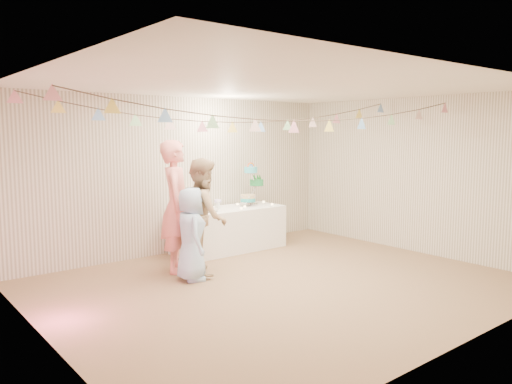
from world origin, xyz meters
TOP-DOWN VIEW (x-y plane):
  - floor at (0.00, 0.00)m, footprint 6.00×6.00m
  - ceiling at (0.00, 0.00)m, footprint 6.00×6.00m
  - back_wall at (0.00, 2.50)m, footprint 6.00×6.00m
  - front_wall at (0.00, -2.50)m, footprint 6.00×6.00m
  - left_wall at (-3.00, 0.00)m, footprint 5.00×5.00m
  - right_wall at (3.00, 0.00)m, footprint 5.00×5.00m
  - table at (0.60, 2.03)m, footprint 1.94×0.78m
  - cake_stand at (1.15, 2.08)m, footprint 0.63×0.37m
  - cake_bottom at (1.00, 2.02)m, footprint 0.31×0.31m
  - cake_middle at (1.33, 2.17)m, footprint 0.27×0.27m
  - cake_top_tier at (1.09, 2.05)m, footprint 0.25×0.25m
  - platter at (0.12, 1.98)m, footprint 0.38×0.38m
  - posy at (0.40, 2.08)m, footprint 0.15×0.15m
  - person_adult_a at (-0.74, 1.46)m, footprint 0.77×0.83m
  - person_adult_b at (-0.50, 1.12)m, footprint 0.93×1.01m
  - person_child at (-0.83, 0.93)m, footprint 0.58×0.72m
  - bunting_back at (0.00, 1.10)m, footprint 5.60×1.10m
  - bunting_front at (0.00, -0.20)m, footprint 5.60×0.90m
  - tealight_0 at (-0.20, 1.88)m, footprint 0.04×0.04m
  - tealight_1 at (0.25, 2.21)m, footprint 0.04×0.04m
  - tealight_2 at (0.70, 1.81)m, footprint 0.04×0.04m
  - tealight_3 at (0.95, 2.25)m, footprint 0.04×0.04m
  - tealight_4 at (1.42, 1.85)m, footprint 0.04×0.04m
  - tealight_5 at (1.50, 2.18)m, footprint 0.04×0.04m
  - tealight_6 at (0.87, 1.94)m, footprint 0.04×0.04m

SIDE VIEW (x-z plane):
  - floor at x=0.00m, z-range 0.00..0.00m
  - table at x=0.60m, z-range 0.00..0.73m
  - person_child at x=-0.83m, z-range 0.00..1.28m
  - tealight_0 at x=-0.20m, z-range 0.73..0.76m
  - tealight_1 at x=0.25m, z-range 0.73..0.76m
  - tealight_2 at x=0.70m, z-range 0.73..0.76m
  - tealight_3 at x=0.95m, z-range 0.73..0.76m
  - tealight_4 at x=1.42m, z-range 0.73..0.76m
  - tealight_5 at x=1.50m, z-range 0.73..0.76m
  - tealight_6 at x=0.87m, z-range 0.73..0.76m
  - platter at x=0.12m, z-range 0.75..0.77m
  - person_adult_b at x=-0.50m, z-range 0.00..1.66m
  - posy at x=0.40m, z-range 0.75..0.92m
  - cake_bottom at x=1.00m, z-range 0.76..0.91m
  - person_adult_a at x=-0.74m, z-range 0.00..1.91m
  - cake_stand at x=1.15m, z-range 0.75..1.46m
  - cake_middle at x=1.33m, z-range 1.00..1.22m
  - back_wall at x=0.00m, z-range 1.30..1.30m
  - front_wall at x=0.00m, z-range 1.30..1.30m
  - left_wall at x=-3.00m, z-range 1.30..1.30m
  - right_wall at x=3.00m, z-range 1.30..1.30m
  - cake_top_tier at x=1.09m, z-range 1.28..1.47m
  - bunting_front at x=0.00m, z-range 2.14..2.50m
  - bunting_back at x=0.00m, z-range 2.15..2.55m
  - ceiling at x=0.00m, z-range 2.60..2.60m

